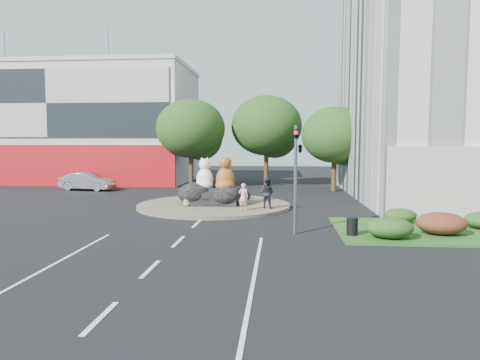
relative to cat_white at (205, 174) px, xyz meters
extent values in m
plane|color=black|center=(0.59, -9.90, -2.19)|extent=(120.00, 120.00, 0.00)
cylinder|color=brown|center=(0.59, 0.10, -2.09)|extent=(10.00, 10.00, 0.20)
cube|color=beige|center=(-17.41, 18.10, 3.81)|extent=(25.00, 12.00, 12.00)
cube|color=#AA0F16|center=(-17.41, 12.05, -0.19)|extent=(25.00, 0.30, 4.00)
cube|color=#B2AD9E|center=(-17.41, 12.00, 5.81)|extent=(24.00, 0.15, 6.50)
cube|color=beige|center=(-17.41, 18.10, 10.01)|extent=(25.20, 12.20, 0.40)
cylinder|color=#595B60|center=(-25.41, 18.10, 12.21)|extent=(0.10, 0.10, 4.00)
cylinder|color=#595B60|center=(-14.41, 20.10, 12.71)|extent=(0.10, 0.10, 5.00)
cube|color=#25501A|center=(12.59, -6.90, -2.13)|extent=(10.00, 6.00, 0.12)
cylinder|color=#382314|center=(-3.41, 12.10, -0.32)|extent=(0.44, 0.44, 3.74)
ellipsoid|color=#123B14|center=(-3.41, 12.10, 3.33)|extent=(6.46, 6.46, 5.49)
sphere|color=#123B14|center=(-2.61, 12.60, 2.48)|extent=(4.25, 4.25, 4.25)
sphere|color=#123B14|center=(-4.11, 11.80, 2.74)|extent=(3.74, 3.74, 3.74)
cylinder|color=#382314|center=(3.59, 14.10, -0.21)|extent=(0.44, 0.44, 3.96)
ellipsoid|color=#123B14|center=(3.59, 14.10, 3.66)|extent=(6.84, 6.84, 5.81)
sphere|color=#123B14|center=(4.39, 14.60, 2.76)|extent=(4.50, 4.50, 4.50)
sphere|color=#123B14|center=(2.89, 13.80, 3.03)|extent=(3.96, 3.96, 3.96)
cylinder|color=#382314|center=(9.59, 10.10, -0.54)|extent=(0.44, 0.44, 3.30)
ellipsoid|color=#123B14|center=(9.59, 10.10, 2.68)|extent=(5.70, 5.70, 4.84)
sphere|color=#123B14|center=(10.39, 10.60, 1.93)|extent=(3.75, 3.75, 3.75)
sphere|color=#123B14|center=(8.89, 9.80, 2.16)|extent=(3.30, 3.30, 3.30)
ellipsoid|color=#123B14|center=(9.59, -8.90, -1.62)|extent=(2.00, 1.60, 0.90)
ellipsoid|color=#512315|center=(12.09, -7.90, -1.58)|extent=(2.20, 1.76, 0.99)
ellipsoid|color=#123B14|center=(11.09, -5.10, -1.71)|extent=(1.60, 1.28, 0.72)
cylinder|color=#595B60|center=(5.59, -7.90, 0.31)|extent=(0.14, 0.14, 5.00)
imported|color=black|center=(5.59, -7.90, 2.01)|extent=(0.21, 0.26, 1.30)
imported|color=black|center=(5.79, -7.90, 1.81)|extent=(0.26, 1.24, 0.50)
sphere|color=red|center=(5.59, -8.08, 2.46)|extent=(0.18, 0.18, 0.18)
cylinder|color=#595B60|center=(13.59, -1.90, 1.81)|extent=(0.18, 0.18, 8.00)
cylinder|color=#595B60|center=(12.59, -1.90, 5.81)|extent=(2.00, 0.12, 0.12)
cube|color=silver|center=(11.59, -1.90, 5.71)|extent=(0.50, 0.22, 0.12)
imported|color=pink|center=(2.74, -2.37, -1.19)|extent=(0.62, 0.44, 1.61)
imported|color=black|center=(4.11, -1.47, -1.05)|extent=(1.11, 0.99, 1.88)
imported|color=#A8ACB0|center=(-12.06, 8.77, -1.40)|extent=(4.98, 2.26, 1.59)
cylinder|color=black|center=(8.09, -8.44, -1.68)|extent=(0.58, 0.58, 0.78)
camera|label=1|loc=(4.84, -27.50, 2.01)|focal=32.00mm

